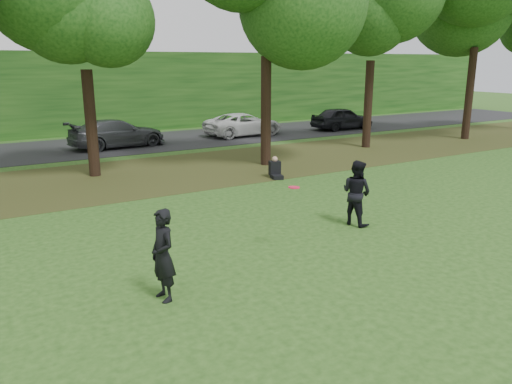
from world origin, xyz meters
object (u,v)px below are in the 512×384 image
player_left (163,255)px  player_right (356,193)px  frisbee (294,187)px  seated_person (275,170)px

player_left → player_right: size_ratio=0.99×
player_right → frisbee: bearing=93.9°
player_left → player_right: 6.41m
player_left → player_right: bearing=98.7°
frisbee → seated_person: frisbee is taller
frisbee → seated_person: 7.92m
player_left → seated_person: (7.42, 7.57, -0.59)m
player_left → frisbee: size_ratio=5.91×
player_left → seated_person: player_left is taller
player_left → frisbee: (3.53, 0.79, 0.69)m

